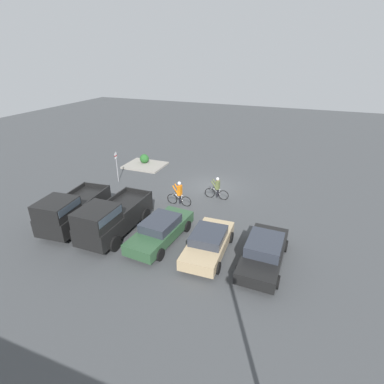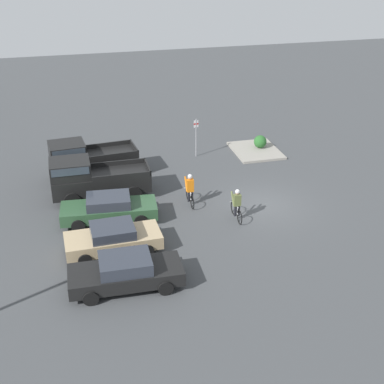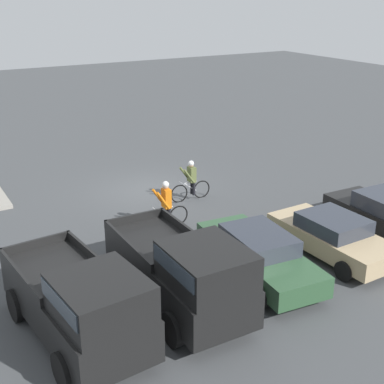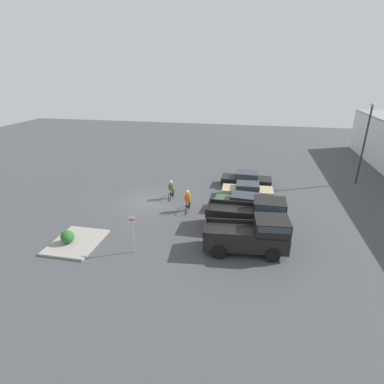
# 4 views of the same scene
# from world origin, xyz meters

# --- Properties ---
(ground_plane) EXTENTS (80.00, 80.00, 0.00)m
(ground_plane) POSITION_xyz_m (0.00, 0.00, 0.00)
(ground_plane) COLOR #424447
(sedan_0) EXTENTS (2.07, 4.65, 1.39)m
(sedan_0) POSITION_xyz_m (-5.33, 8.01, 0.70)
(sedan_0) COLOR black
(sedan_0) RESTS_ON ground_plane
(sedan_1) EXTENTS (2.07, 4.34, 1.31)m
(sedan_1) POSITION_xyz_m (-2.53, 8.20, 0.66)
(sedan_1) COLOR tan
(sedan_1) RESTS_ON ground_plane
(sedan_2) EXTENTS (2.21, 4.84, 1.38)m
(sedan_2) POSITION_xyz_m (0.27, 8.07, 0.70)
(sedan_2) COLOR #2D5133
(sedan_2) RESTS_ON ground_plane
(pickup_truck_0) EXTENTS (2.14, 5.21, 2.28)m
(pickup_truck_0) POSITION_xyz_m (3.08, 8.63, 1.18)
(pickup_truck_0) COLOR black
(pickup_truck_0) RESTS_ON ground_plane
(pickup_truck_1) EXTENTS (2.52, 5.09, 2.26)m
(pickup_truck_1) POSITION_xyz_m (5.84, 8.71, 1.17)
(pickup_truck_1) COLOR black
(pickup_truck_1) RESTS_ON ground_plane
(cyclist_0) EXTENTS (1.79, 0.46, 1.76)m
(cyclist_0) POSITION_xyz_m (1.07, 3.73, 0.87)
(cyclist_0) COLOR black
(cyclist_0) RESTS_ON ground_plane
(cyclist_1) EXTENTS (1.78, 0.46, 1.66)m
(cyclist_1) POSITION_xyz_m (-1.04, 1.85, 0.81)
(cyclist_1) COLOR black
(cyclist_1) RESTS_ON ground_plane
(fire_lane_sign) EXTENTS (0.06, 0.30, 2.50)m
(fire_lane_sign) POSITION_xyz_m (7.35, 1.78, 1.51)
(fire_lane_sign) COLOR #9E9EA3
(fire_lane_sign) RESTS_ON ground_plane
(curb_island) EXTENTS (3.52, 2.89, 0.15)m
(curb_island) POSITION_xyz_m (7.14, -2.22, 0.07)
(curb_island) COLOR gray
(curb_island) RESTS_ON ground_plane
(shrub) EXTENTS (0.84, 0.84, 0.84)m
(shrub) POSITION_xyz_m (7.40, -2.59, 0.57)
(shrub) COLOR #286028
(shrub) RESTS_ON curb_island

